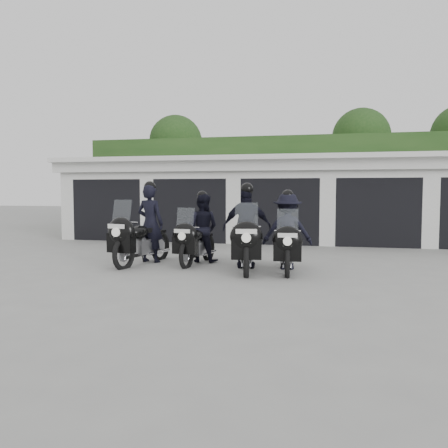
% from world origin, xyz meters
% --- Properties ---
extents(ground, '(80.00, 80.00, 0.00)m').
position_xyz_m(ground, '(0.00, 0.00, 0.00)').
color(ground, gray).
rests_on(ground, ground).
extents(garage_block, '(16.40, 6.80, 2.96)m').
position_xyz_m(garage_block, '(-0.00, 8.06, 1.42)').
color(garage_block, silver).
rests_on(garage_block, ground).
extents(background_vegetation, '(20.00, 3.90, 5.80)m').
position_xyz_m(background_vegetation, '(0.37, 12.92, 2.77)').
color(background_vegetation, '#1C3B15').
rests_on(background_vegetation, ground).
extents(police_bike_a, '(0.99, 2.38, 2.09)m').
position_xyz_m(police_bike_a, '(-2.79, 0.63, 0.83)').
color(police_bike_a, black).
rests_on(police_bike_a, ground).
extents(police_bike_b, '(0.90, 2.12, 1.84)m').
position_xyz_m(police_bike_b, '(-1.49, 1.08, 0.78)').
color(police_bike_b, black).
rests_on(police_bike_b, ground).
extents(police_bike_c, '(1.20, 2.32, 2.04)m').
position_xyz_m(police_bike_c, '(-0.17, 0.39, 0.86)').
color(police_bike_c, black).
rests_on(police_bike_c, ground).
extents(police_bike_d, '(1.17, 2.15, 1.87)m').
position_xyz_m(police_bike_d, '(0.73, 0.50, 0.80)').
color(police_bike_d, black).
rests_on(police_bike_d, ground).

